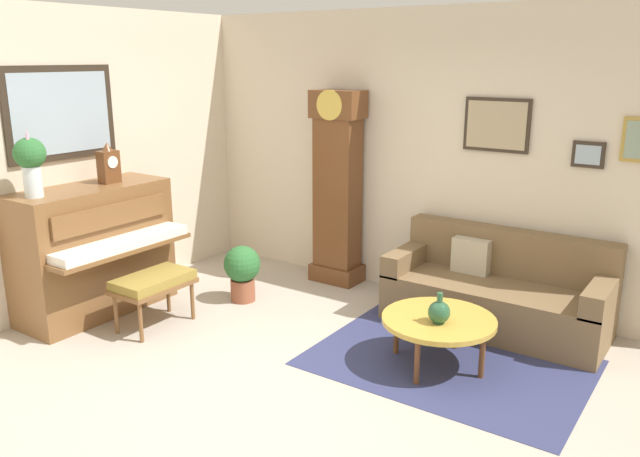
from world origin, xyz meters
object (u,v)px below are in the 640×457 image
Objects in this scene: mantel_clock at (109,165)px; green_jug at (439,312)px; potted_plant at (242,270)px; piano_bench at (153,283)px; piano at (95,250)px; grandfather_clock at (337,193)px; couch at (497,292)px; coffee_table at (439,321)px; flower_vase at (30,160)px.

green_jug is (3.14, 0.47, -0.89)m from mantel_clock.
mantel_clock is 1.60m from potted_plant.
potted_plant is at bearing 75.59° from piano_bench.
mantel_clock is (0.00, 0.23, 0.77)m from piano.
grandfather_clock is 1.95m from couch.
piano is 0.74m from piano_bench.
couch reaches higher than piano_bench.
coffee_table is at bearing 17.03° from piano_bench.
piano_bench is 1.25× the size of potted_plant.
piano is 2.06× the size of piano_bench.
piano_bench is at bearing -13.74° from mantel_clock.
couch reaches higher than potted_plant.
piano_bench is 0.34× the size of grandfather_clock.
potted_plant is at bearing 175.28° from coffee_table.
grandfather_clock reaches higher than flower_vase.
green_jug is at bearing -6.96° from potted_plant.
flower_vase is (-3.22, -2.33, 1.21)m from couch.
coffee_table is at bearing -96.30° from couch.
piano_bench is 3.06m from couch.
potted_plant is (0.95, 1.50, -1.20)m from flower_vase.
grandfather_clock is 5.34× the size of mantel_clock.
potted_plant is at bearing 57.80° from flower_vase.
grandfather_clock reaches higher than potted_plant.
couch is 2.16× the size of coffee_table.
flower_vase is 3.53m from green_jug.
couch is (1.82, -0.18, -0.65)m from grandfather_clock.
potted_plant is at bearing 173.04° from green_jug.
couch is 3.28× the size of flower_vase.
grandfather_clock is 2.28m from mantel_clock.
green_jug reaches higher than coffee_table.
couch reaches higher than coffee_table.
piano is 2.48× the size of flower_vase.
grandfather_clock is 2.17m from coffee_table.
piano is at bearing -90.53° from mantel_clock.
grandfather_clock is 3.62× the size of potted_plant.
piano is 1.39m from potted_plant.
potted_plant is (0.23, 0.91, -0.08)m from piano_bench.
mantel_clock is (-3.22, -1.57, 1.06)m from couch.
piano reaches higher than couch.
green_jug is at bearing 14.82° from piano_bench.
mantel_clock reaches higher than potted_plant.
grandfather_clock is 2.93m from flower_vase.
green_jug is (1.75, -1.29, -0.48)m from grandfather_clock.
mantel_clock reaches higher than piano_bench.
potted_plant reaches higher than coffee_table.
grandfather_clock is at bearing 54.93° from piano.
piano is 3.23m from green_jug.
grandfather_clock reaches higher than mantel_clock.
green_jug reaches higher than potted_plant.
coffee_table is at bearing -4.72° from potted_plant.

